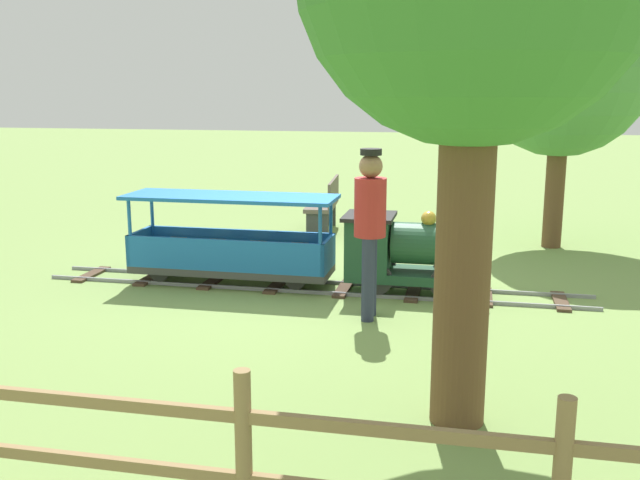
# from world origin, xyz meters

# --- Properties ---
(ground_plane) EXTENTS (60.00, 60.00, 0.00)m
(ground_plane) POSITION_xyz_m (0.00, 0.00, 0.00)
(ground_plane) COLOR #75934C
(track) EXTENTS (0.67, 6.05, 0.04)m
(track) POSITION_xyz_m (0.00, -0.05, 0.02)
(track) COLOR gray
(track) RESTS_ON ground_plane
(locomotive) EXTENTS (0.63, 1.45, 0.97)m
(locomotive) POSITION_xyz_m (0.00, 0.99, 0.48)
(locomotive) COLOR #1E472D
(locomotive) RESTS_ON ground_plane
(passenger_car) EXTENTS (0.73, 2.35, 0.97)m
(passenger_car) POSITION_xyz_m (0.00, -0.95, 0.42)
(passenger_car) COLOR #3F3F3F
(passenger_car) RESTS_ON ground_plane
(conductor_person) EXTENTS (0.30, 0.30, 1.62)m
(conductor_person) POSITION_xyz_m (0.90, 0.73, 0.96)
(conductor_person) COLOR #282D47
(conductor_person) RESTS_ON ground_plane
(park_bench) EXTENTS (1.33, 0.52, 0.82)m
(park_bench) POSITION_xyz_m (-3.17, -0.53, 0.42)
(park_bench) COLOR brown
(park_bench) RESTS_ON ground_plane
(oak_tree_near) EXTENTS (2.31, 2.31, 3.57)m
(oak_tree_near) POSITION_xyz_m (-2.79, 2.77, 2.40)
(oak_tree_near) COLOR brown
(oak_tree_near) RESTS_ON ground_plane
(fence_section) EXTENTS (0.08, 7.13, 0.90)m
(fence_section) POSITION_xyz_m (4.50, -0.05, 0.48)
(fence_section) COLOR #93754C
(fence_section) RESTS_ON ground_plane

